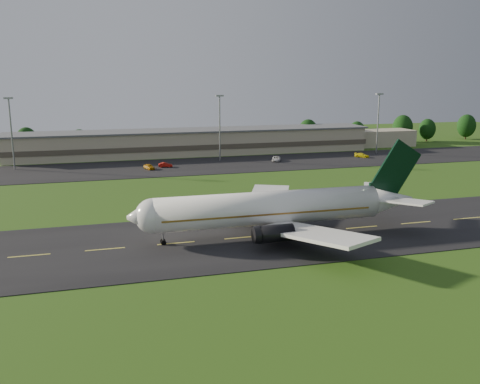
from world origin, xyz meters
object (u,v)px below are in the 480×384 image
object	(u,v)px
terminal	(213,142)
light_mast_centre	(220,120)
airliner	(273,209)
service_vehicle_b	(165,165)
light_mast_east	(378,116)
service_vehicle_d	(362,155)
service_vehicle_c	(276,159)
light_mast_west	(11,125)
service_vehicle_a	(149,167)

from	to	relation	value
terminal	light_mast_centre	xyz separation A→B (m)	(-1.40, -16.18, 8.75)
airliner	service_vehicle_b	distance (m)	72.61
light_mast_centre	light_mast_east	xyz separation A→B (m)	(55.00, 0.00, 0.00)
service_vehicle_b	service_vehicle_d	size ratio (longest dim) A/B	0.86
light_mast_east	service_vehicle_d	size ratio (longest dim) A/B	4.29
light_mast_east	service_vehicle_c	size ratio (longest dim) A/B	3.89
light_mast_centre	service_vehicle_c	bearing A→B (deg)	-21.02
light_mast_west	light_mast_east	size ratio (longest dim) A/B	1.00
light_mast_east	service_vehicle_b	size ratio (longest dim) A/B	4.99
terminal	service_vehicle_d	xyz separation A→B (m)	(44.52, -22.86, -3.20)
light_mast_west	service_vehicle_b	size ratio (longest dim) A/B	4.99
airliner	service_vehicle_b	xyz separation A→B (m)	(-7.64, 72.10, -3.89)
service_vehicle_a	service_vehicle_d	distance (m)	69.27
service_vehicle_b	light_mast_east	bearing A→B (deg)	-74.92
light_mast_centre	service_vehicle_b	world-z (taller)	light_mast_centre
service_vehicle_d	service_vehicle_c	bearing A→B (deg)	136.30
light_mast_west	service_vehicle_b	xyz separation A→B (m)	(41.71, -7.91, -11.97)
terminal	light_mast_east	distance (m)	56.67
airliner	light_mast_centre	xyz separation A→B (m)	(10.65, 80.01, 8.08)
airliner	service_vehicle_c	bearing A→B (deg)	70.42
service_vehicle_c	light_mast_east	bearing A→B (deg)	32.65
light_mast_centre	service_vehicle_d	size ratio (longest dim) A/B	4.29
airliner	light_mast_centre	size ratio (longest dim) A/B	2.52
airliner	light_mast_east	distance (m)	103.81
service_vehicle_c	service_vehicle_d	world-z (taller)	service_vehicle_c
service_vehicle_c	airliner	bearing A→B (deg)	-86.86
terminal	service_vehicle_b	size ratio (longest dim) A/B	35.55
service_vehicle_c	service_vehicle_d	size ratio (longest dim) A/B	1.10
service_vehicle_a	service_vehicle_c	distance (m)	39.90
light_mast_east	service_vehicle_a	bearing A→B (deg)	-172.56
service_vehicle_d	airliner	bearing A→B (deg)	-170.67
service_vehicle_a	light_mast_centre	bearing A→B (deg)	3.71
light_mast_east	service_vehicle_d	world-z (taller)	light_mast_east
service_vehicle_b	service_vehicle_a	bearing A→B (deg)	123.82
light_mast_east	service_vehicle_a	distance (m)	79.81
light_mast_east	service_vehicle_b	xyz separation A→B (m)	(-73.29, -7.91, -11.97)
terminal	light_mast_west	bearing A→B (deg)	-165.24
light_mast_west	service_vehicle_b	world-z (taller)	light_mast_west
airliner	service_vehicle_d	bearing A→B (deg)	52.96
service_vehicle_a	service_vehicle_c	bearing A→B (deg)	-14.40
light_mast_centre	service_vehicle_d	distance (m)	47.92
airliner	service_vehicle_d	size ratio (longest dim) A/B	10.79
light_mast_west	service_vehicle_a	xyz separation A→B (m)	(36.74, -10.21, -11.89)
terminal	service_vehicle_c	distance (m)	27.26
airliner	light_mast_east	bearing A→B (deg)	51.24
light_mast_centre	service_vehicle_a	xyz separation A→B (m)	(-23.26, -10.21, -11.89)
light_mast_west	service_vehicle_d	bearing A→B (deg)	-3.60
light_mast_east	service_vehicle_c	xyz separation A→B (m)	(-38.55, -6.32, -11.91)
service_vehicle_a	service_vehicle_d	size ratio (longest dim) A/B	0.93
light_mast_east	service_vehicle_c	distance (m)	40.84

